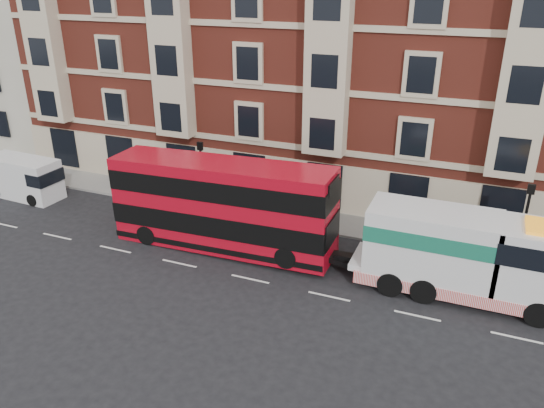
{
  "coord_description": "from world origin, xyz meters",
  "views": [
    {
      "loc": [
        9.35,
        -20.15,
        13.79
      ],
      "look_at": [
        -0.48,
        4.0,
        2.3
      ],
      "focal_mm": 35.0,
      "sensor_mm": 36.0,
      "label": 1
    }
  ],
  "objects_px": {
    "box_van": "(24,178)",
    "double_decker_bus": "(222,204)",
    "tow_truck": "(462,254)",
    "pedestrian": "(119,183)"
  },
  "relations": [
    {
      "from": "box_van",
      "to": "double_decker_bus",
      "type": "bearing_deg",
      "value": -2.5
    },
    {
      "from": "double_decker_bus",
      "to": "tow_truck",
      "type": "xyz_separation_m",
      "value": [
        12.06,
        0.0,
        -0.45
      ]
    },
    {
      "from": "tow_truck",
      "to": "pedestrian",
      "type": "bearing_deg",
      "value": 170.22
    },
    {
      "from": "double_decker_bus",
      "to": "box_van",
      "type": "height_order",
      "value": "double_decker_bus"
    },
    {
      "from": "pedestrian",
      "to": "tow_truck",
      "type": "bearing_deg",
      "value": 0.6
    },
    {
      "from": "double_decker_bus",
      "to": "box_van",
      "type": "xyz_separation_m",
      "value": [
        -15.43,
        1.44,
        -1.28
      ]
    },
    {
      "from": "tow_truck",
      "to": "box_van",
      "type": "xyz_separation_m",
      "value": [
        -27.49,
        1.44,
        -0.83
      ]
    },
    {
      "from": "tow_truck",
      "to": "pedestrian",
      "type": "height_order",
      "value": "tow_truck"
    },
    {
      "from": "double_decker_bus",
      "to": "pedestrian",
      "type": "relative_size",
      "value": 7.42
    },
    {
      "from": "tow_truck",
      "to": "box_van",
      "type": "height_order",
      "value": "tow_truck"
    }
  ]
}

